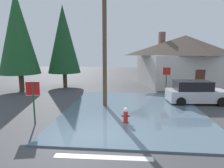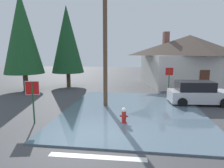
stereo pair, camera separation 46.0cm
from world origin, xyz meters
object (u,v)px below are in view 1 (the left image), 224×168
(house, at_px, (184,59))
(pine_tree_mid_left, at_px, (63,40))
(stop_sign_near, at_px, (33,94))
(fire_hydrant, at_px, (126,116))
(utility_pole, at_px, (105,47))
(pine_tree_tall_left, at_px, (18,33))
(stop_sign_far, at_px, (167,75))
(parked_car, at_px, (195,93))

(house, height_order, pine_tree_mid_left, pine_tree_mid_left)
(stop_sign_near, xyz_separation_m, fire_hydrant, (4.66, 0.51, -1.16))
(utility_pole, bearing_deg, stop_sign_near, -130.96)
(house, xyz_separation_m, pine_tree_mid_left, (-13.03, -2.54, 2.11))
(utility_pole, distance_m, pine_tree_tall_left, 9.85)
(fire_hydrant, height_order, house, house)
(stop_sign_near, relative_size, fire_hydrant, 2.58)
(stop_sign_near, bearing_deg, utility_pole, 49.04)
(pine_tree_mid_left, bearing_deg, utility_pole, -53.89)
(stop_sign_near, distance_m, stop_sign_far, 11.14)
(stop_sign_near, bearing_deg, pine_tree_mid_left, 100.88)
(house, height_order, parked_car, house)
(stop_sign_far, height_order, parked_car, stop_sign_far)
(stop_sign_near, height_order, pine_tree_tall_left, pine_tree_tall_left)
(stop_sign_far, relative_size, pine_tree_tall_left, 0.26)
(stop_sign_near, distance_m, fire_hydrant, 4.83)
(pine_tree_mid_left, bearing_deg, stop_sign_near, -79.12)
(parked_car, relative_size, pine_tree_mid_left, 0.50)
(stop_sign_near, relative_size, utility_pole, 0.29)
(stop_sign_near, xyz_separation_m, utility_pole, (3.17, 3.65, 2.43))
(fire_hydrant, bearing_deg, stop_sign_near, -173.70)
(pine_tree_mid_left, bearing_deg, pine_tree_tall_left, -141.70)
(utility_pole, bearing_deg, parked_car, 12.50)
(stop_sign_far, relative_size, house, 0.22)
(stop_sign_near, xyz_separation_m, house, (10.95, 13.40, 1.28))
(stop_sign_near, relative_size, stop_sign_far, 0.93)
(house, bearing_deg, utility_pole, -128.59)
(utility_pole, relative_size, pine_tree_tall_left, 0.83)
(stop_sign_far, height_order, pine_tree_tall_left, pine_tree_tall_left)
(utility_pole, relative_size, stop_sign_far, 3.20)
(fire_hydrant, xyz_separation_m, pine_tree_tall_left, (-10.10, 7.69, 5.00))
(utility_pole, xyz_separation_m, house, (7.78, 9.75, -1.15))
(pine_tree_mid_left, bearing_deg, fire_hydrant, -56.91)
(house, bearing_deg, parked_car, -99.26)
(stop_sign_far, bearing_deg, parked_car, -59.22)
(stop_sign_near, height_order, stop_sign_far, stop_sign_far)
(stop_sign_far, xyz_separation_m, pine_tree_mid_left, (-10.09, 3.11, 3.28))
(parked_car, height_order, pine_tree_tall_left, pine_tree_tall_left)
(house, relative_size, parked_car, 2.64)
(fire_hydrant, xyz_separation_m, utility_pole, (-1.48, 3.14, 3.60))
(pine_tree_tall_left, bearing_deg, parked_car, -11.76)
(stop_sign_far, bearing_deg, house, 62.46)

